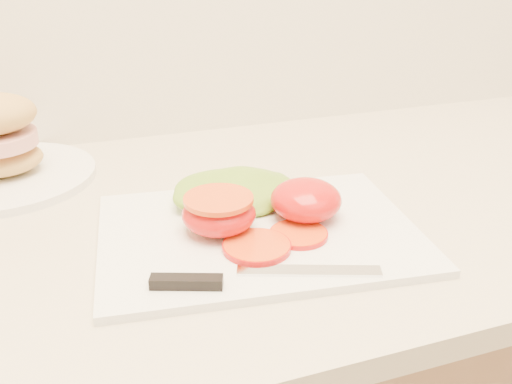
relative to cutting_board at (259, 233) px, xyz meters
name	(u,v)px	position (x,y,z in m)	size (l,w,h in m)	color
cutting_board	(259,233)	(0.00, 0.00, 0.00)	(0.38, 0.27, 0.01)	white
tomato_half_dome	(306,200)	(0.07, 0.01, 0.03)	(0.09, 0.09, 0.05)	red
tomato_half_cut	(219,212)	(-0.05, 0.01, 0.03)	(0.09, 0.09, 0.04)	red
tomato_slice_0	(257,246)	(-0.02, -0.04, 0.01)	(0.08, 0.08, 0.01)	#D45310
tomato_slice_1	(299,234)	(0.04, -0.03, 0.01)	(0.07, 0.07, 0.01)	#D45310
lettuce_leaf_0	(234,192)	(-0.01, 0.08, 0.02)	(0.16, 0.11, 0.03)	#76A72C
lettuce_leaf_1	(268,190)	(0.04, 0.08, 0.02)	(0.11, 0.08, 0.02)	#76A72C
knife	(236,277)	(-0.06, -0.10, 0.01)	(0.24, 0.07, 0.01)	silver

